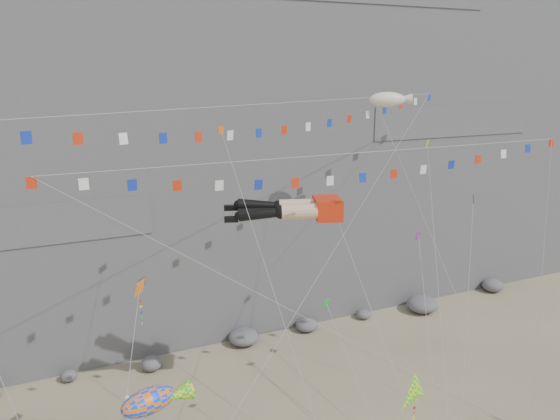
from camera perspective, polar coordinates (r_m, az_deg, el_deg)
name	(u,v)px	position (r m, az deg, el deg)	size (l,w,h in m)	color
cliff	(186,46)	(56.74, -9.78, 16.58)	(80.00, 28.00, 50.00)	slate
talus_boulders	(244,337)	(47.74, -3.81, -13.13)	(60.00, 3.00, 1.20)	slate
legs_kite	(296,209)	(33.57, 1.66, 0.08)	(7.41, 16.78, 19.96)	red
flag_banner_upper	(272,104)	(33.25, -0.88, 11.03)	(35.31, 18.64, 26.68)	red
flag_banner_lower	(348,154)	(31.24, 7.09, 5.82)	(32.80, 5.62, 21.79)	red
harlequin_kite	(139,289)	(29.58, -14.47, -8.01)	(4.73, 8.62, 14.42)	red
fish_windsock	(148,402)	(28.14, -13.59, -18.88)	(6.03, 4.75, 9.06)	orange
delta_kite	(416,394)	(32.23, 13.99, -18.13)	(3.39, 7.67, 9.13)	yellow
blimp_windsock	(387,100)	(41.41, 11.16, 11.18)	(4.50, 13.29, 23.94)	beige
small_kite_a	(224,141)	(33.59, -5.85, 7.21)	(2.08, 15.83, 24.40)	orange
small_kite_b	(419,239)	(35.58, 14.30, -3.00)	(4.93, 9.64, 15.93)	purple
small_kite_c	(328,307)	(31.54, 5.01, -10.08)	(1.11, 10.57, 13.95)	green
small_kite_d	(428,152)	(38.01, 15.19, 5.89)	(8.24, 14.20, 23.64)	yellow
small_kite_e	(473,203)	(37.10, 19.53, 0.66)	(7.93, 8.92, 18.26)	#132EAA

